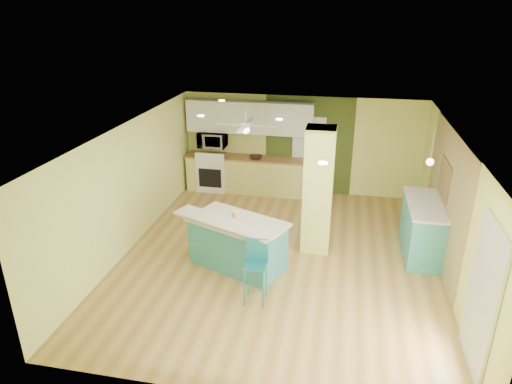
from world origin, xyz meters
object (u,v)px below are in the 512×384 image
bar_stool (256,261)px  canister (236,215)px  side_counter (423,228)px  peninsula (237,242)px  fruit_bowl (256,157)px

bar_stool → canister: size_ratio=6.27×
side_counter → canister: bearing=-162.0°
peninsula → fruit_bowl: peninsula is taller
side_counter → fruit_bowl: bearing=147.6°
peninsula → fruit_bowl: bearing=118.6°
peninsula → bar_stool: bar_stool is taller
peninsula → bar_stool: size_ratio=1.98×
bar_stool → side_counter: 3.58m
bar_stool → side_counter: bearing=36.2°
fruit_bowl → peninsula: bearing=-84.2°
side_counter → canister: size_ratio=9.62×
bar_stool → side_counter: size_ratio=0.65×
canister → side_counter: bearing=18.0°
peninsula → side_counter: bearing=41.8°
side_counter → canister: 3.67m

